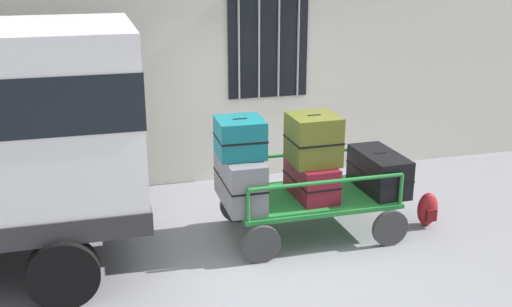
{
  "coord_description": "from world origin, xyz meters",
  "views": [
    {
      "loc": [
        -1.98,
        -6.21,
        3.32
      ],
      "look_at": [
        -0.19,
        0.28,
        1.09
      ],
      "focal_mm": 43.03,
      "sensor_mm": 36.0,
      "label": 1
    }
  ],
  "objects_px": {
    "luggage_cart": "(311,203)",
    "suitcase_left_middle": "(240,137)",
    "suitcase_midleft_bottom": "(311,179)",
    "suitcase_center_bottom": "(379,171)",
    "backpack": "(428,209)",
    "suitcase_midleft_middle": "(313,139)",
    "suitcase_left_bottom": "(240,179)"
  },
  "relations": [
    {
      "from": "suitcase_left_middle",
      "to": "suitcase_midleft_middle",
      "type": "bearing_deg",
      "value": -1.0
    },
    {
      "from": "suitcase_midleft_bottom",
      "to": "suitcase_center_bottom",
      "type": "distance_m",
      "value": 0.89
    },
    {
      "from": "suitcase_midleft_middle",
      "to": "suitcase_left_middle",
      "type": "bearing_deg",
      "value": 179.0
    },
    {
      "from": "suitcase_midleft_bottom",
      "to": "suitcase_midleft_middle",
      "type": "xyz_separation_m",
      "value": [
        0.0,
        -0.03,
        0.51
      ]
    },
    {
      "from": "suitcase_left_bottom",
      "to": "suitcase_center_bottom",
      "type": "relative_size",
      "value": 1.04
    },
    {
      "from": "luggage_cart",
      "to": "suitcase_left_middle",
      "type": "distance_m",
      "value": 1.27
    },
    {
      "from": "suitcase_left_middle",
      "to": "suitcase_midleft_middle",
      "type": "distance_m",
      "value": 0.89
    },
    {
      "from": "luggage_cart",
      "to": "suitcase_midleft_bottom",
      "type": "relative_size",
      "value": 2.44
    },
    {
      "from": "backpack",
      "to": "suitcase_left_middle",
      "type": "bearing_deg",
      "value": 175.66
    },
    {
      "from": "suitcase_left_bottom",
      "to": "suitcase_midleft_bottom",
      "type": "relative_size",
      "value": 1.2
    },
    {
      "from": "suitcase_midleft_middle",
      "to": "suitcase_center_bottom",
      "type": "height_order",
      "value": "suitcase_midleft_middle"
    },
    {
      "from": "suitcase_center_bottom",
      "to": "suitcase_left_middle",
      "type": "bearing_deg",
      "value": 179.91
    },
    {
      "from": "suitcase_left_bottom",
      "to": "suitcase_midleft_bottom",
      "type": "bearing_deg",
      "value": -0.6
    },
    {
      "from": "suitcase_midleft_bottom",
      "to": "suitcase_center_bottom",
      "type": "xyz_separation_m",
      "value": [
        0.89,
        -0.02,
        0.02
      ]
    },
    {
      "from": "suitcase_left_bottom",
      "to": "suitcase_midleft_bottom",
      "type": "xyz_separation_m",
      "value": [
        0.89,
        -0.01,
        -0.08
      ]
    },
    {
      "from": "suitcase_left_bottom",
      "to": "backpack",
      "type": "xyz_separation_m",
      "value": [
        2.39,
        -0.21,
        -0.57
      ]
    },
    {
      "from": "suitcase_left_bottom",
      "to": "backpack",
      "type": "bearing_deg",
      "value": -4.92
    },
    {
      "from": "suitcase_midleft_middle",
      "to": "suitcase_center_bottom",
      "type": "distance_m",
      "value": 1.01
    },
    {
      "from": "luggage_cart",
      "to": "suitcase_left_bottom",
      "type": "xyz_separation_m",
      "value": [
        -0.89,
        0.01,
        0.39
      ]
    },
    {
      "from": "suitcase_midleft_bottom",
      "to": "suitcase_midleft_middle",
      "type": "distance_m",
      "value": 0.51
    },
    {
      "from": "luggage_cart",
      "to": "suitcase_midleft_middle",
      "type": "height_order",
      "value": "suitcase_midleft_middle"
    },
    {
      "from": "backpack",
      "to": "suitcase_left_bottom",
      "type": "bearing_deg",
      "value": 175.08
    },
    {
      "from": "suitcase_left_bottom",
      "to": "suitcase_center_bottom",
      "type": "height_order",
      "value": "suitcase_left_bottom"
    },
    {
      "from": "luggage_cart",
      "to": "backpack",
      "type": "height_order",
      "value": "luggage_cart"
    },
    {
      "from": "suitcase_midleft_bottom",
      "to": "suitcase_midleft_middle",
      "type": "height_order",
      "value": "suitcase_midleft_middle"
    },
    {
      "from": "suitcase_center_bottom",
      "to": "suitcase_left_bottom",
      "type": "bearing_deg",
      "value": 179.12
    },
    {
      "from": "luggage_cart",
      "to": "suitcase_left_bottom",
      "type": "distance_m",
      "value": 0.97
    },
    {
      "from": "suitcase_midleft_middle",
      "to": "backpack",
      "type": "bearing_deg",
      "value": -6.28
    },
    {
      "from": "luggage_cart",
      "to": "backpack",
      "type": "relative_size",
      "value": 4.59
    },
    {
      "from": "backpack",
      "to": "suitcase_center_bottom",
      "type": "bearing_deg",
      "value": 163.98
    },
    {
      "from": "luggage_cart",
      "to": "suitcase_midleft_middle",
      "type": "bearing_deg",
      "value": -90.0
    },
    {
      "from": "suitcase_left_bottom",
      "to": "suitcase_midleft_bottom",
      "type": "height_order",
      "value": "suitcase_left_bottom"
    }
  ]
}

